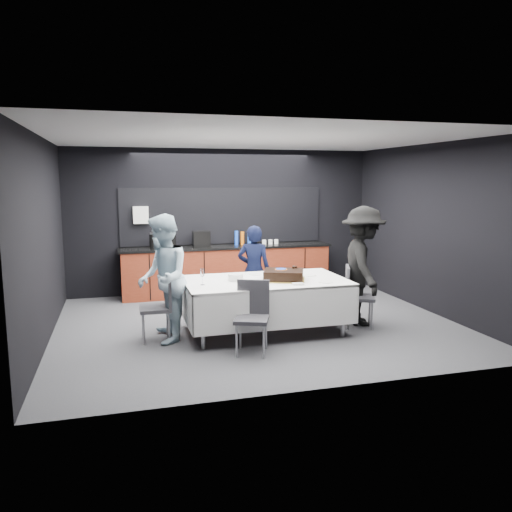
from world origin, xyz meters
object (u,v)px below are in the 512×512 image
(plate_stack, at_px, (236,277))
(person_left, at_px, (163,279))
(champagne_flute, at_px, (202,274))
(chair_right, at_px, (354,292))
(chair_near, at_px, (252,311))
(person_center, at_px, (254,270))
(party_table, at_px, (265,289))
(person_right, at_px, (363,266))
(chair_left, at_px, (161,302))
(cake_assembly, at_px, (284,275))

(plate_stack, bearing_deg, person_left, -176.88)
(champagne_flute, bearing_deg, chair_right, 0.81)
(chair_near, relative_size, person_left, 0.53)
(chair_right, height_order, person_center, person_center)
(party_table, bearing_deg, person_right, 0.29)
(party_table, distance_m, plate_stack, 0.47)
(person_left, bearing_deg, party_table, 92.62)
(person_center, xyz_separation_m, person_right, (1.46, -0.96, 0.17))
(chair_near, bearing_deg, person_left, 145.33)
(chair_left, distance_m, person_right, 3.07)
(cake_assembly, height_order, person_left, person_left)
(plate_stack, distance_m, person_left, 1.03)
(plate_stack, bearing_deg, person_right, -0.60)
(person_center, height_order, person_left, person_left)
(chair_near, bearing_deg, person_right, 21.51)
(chair_left, relative_size, person_right, 0.51)
(cake_assembly, height_order, plate_stack, cake_assembly)
(chair_near, relative_size, person_center, 0.63)
(champagne_flute, bearing_deg, cake_assembly, 0.83)
(champagne_flute, relative_size, person_left, 0.13)
(chair_left, relative_size, person_center, 0.63)
(cake_assembly, height_order, champagne_flute, champagne_flute)
(person_left, bearing_deg, plate_stack, 94.67)
(chair_left, bearing_deg, chair_near, -36.05)
(champagne_flute, distance_m, chair_left, 0.70)
(person_left, xyz_separation_m, person_right, (3.01, 0.04, 0.03))
(party_table, bearing_deg, person_center, 84.40)
(party_table, xyz_separation_m, person_center, (0.10, 0.97, 0.10))
(champagne_flute, bearing_deg, chair_near, -49.64)
(cake_assembly, xyz_separation_m, person_center, (-0.15, 1.08, -0.11))
(party_table, height_order, cake_assembly, cake_assembly)
(person_center, height_order, person_right, person_right)
(person_right, bearing_deg, cake_assembly, 109.00)
(person_left, distance_m, person_right, 3.01)
(plate_stack, xyz_separation_m, chair_near, (0.03, -0.79, -0.30))
(cake_assembly, distance_m, person_center, 1.10)
(party_table, bearing_deg, chair_near, -117.65)
(plate_stack, height_order, champagne_flute, champagne_flute)
(party_table, bearing_deg, cake_assembly, -24.82)
(party_table, relative_size, chair_near, 2.51)
(champagne_flute, xyz_separation_m, chair_left, (-0.55, 0.16, -0.40))
(party_table, bearing_deg, champagne_flute, -172.18)
(champagne_flute, relative_size, chair_right, 0.24)
(chair_near, distance_m, person_center, 1.81)
(party_table, distance_m, chair_near, 0.87)
(party_table, relative_size, cake_assembly, 3.16)
(person_center, bearing_deg, person_right, 169.91)
(champagne_flute, relative_size, person_center, 0.15)
(plate_stack, distance_m, chair_left, 1.10)
(cake_assembly, height_order, person_center, person_center)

